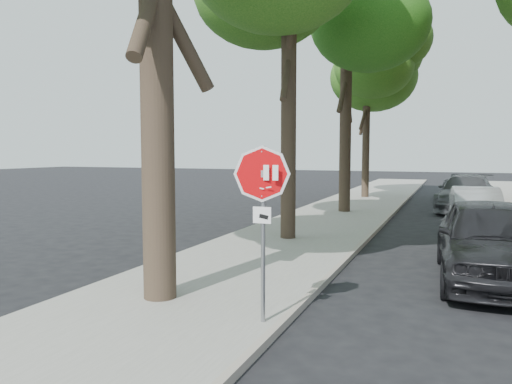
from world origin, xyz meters
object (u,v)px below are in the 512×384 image
car_b (476,208)px  tree_far (367,67)px  stop_sign (262,199)px  car_c (467,193)px  car_a (491,240)px  tree_mid_b (347,20)px  car_d (467,188)px

car_b → tree_far: bearing=115.2°
tree_far → car_b: tree_far is taller
stop_sign → car_c: bearing=79.7°
stop_sign → car_a: 5.52m
stop_sign → car_b: size_ratio=0.61×
tree_mid_b → car_b: tree_mid_b is taller
tree_far → stop_sign: bearing=-84.5°
tree_far → car_d: (5.26, 1.26, -6.54)m
tree_mid_b → car_c: 9.11m
car_a → tree_far: bearing=104.7°
car_c → car_d: car_c is taller
car_a → car_d: (-0.06, 18.11, -0.18)m
tree_far → car_d: 8.49m
stop_sign → car_d: (3.24, 22.40, -1.28)m
stop_sign → car_b: (3.30, 11.78, -1.25)m
tree_far → car_a: bearing=-72.5°
car_b → car_c: size_ratio=0.78×
stop_sign → car_c: (3.09, 16.95, -1.16)m
car_d → tree_far: bearing=-171.8°
car_d → car_a: bearing=-95.1°
car_c → stop_sign: bearing=-94.2°
car_a → car_b: bearing=87.2°
tree_far → car_a: size_ratio=1.87×
tree_far → tree_mid_b: bearing=-87.6°
stop_sign → tree_far: size_ratio=0.28×
stop_sign → car_c: stop_sign is taller
stop_sign → tree_far: bearing=95.5°
tree_mid_b → tree_far: bearing=92.4°
stop_sign → car_d: 22.67m
tree_mid_b → car_c: tree_mid_b is taller
car_a → car_b: (0.00, 7.49, -0.15)m
tree_mid_b → car_a: tree_mid_b is taller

